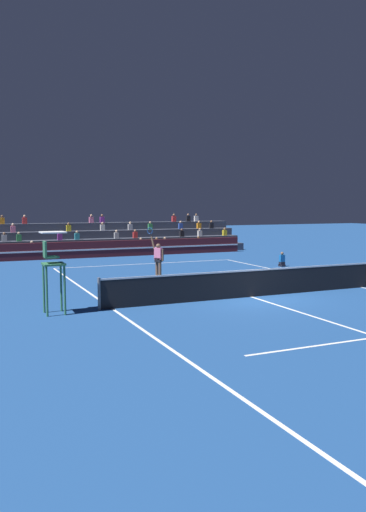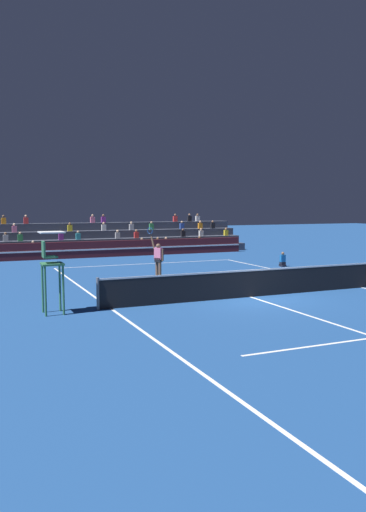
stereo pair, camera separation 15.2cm
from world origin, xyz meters
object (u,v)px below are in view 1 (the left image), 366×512
at_px(umpire_chair, 52,261).
at_px(ball_kid_courtside, 282,261).
at_px(tennis_player, 158,259).
at_px(tennis_ball, 272,282).

distance_m(umpire_chair, ball_kid_courtside, 16.06).
bearing_deg(tennis_player, ball_kid_courtside, 12.52).
relative_size(tennis_player, tennis_ball, 36.71).
xyz_separation_m(ball_kid_courtside, tennis_player, (-8.33, -1.85, 0.66)).
xyz_separation_m(ball_kid_courtside, tennis_ball, (-3.98, -4.94, -0.30)).
bearing_deg(ball_kid_courtside, tennis_ball, -128.85).
xyz_separation_m(umpire_chair, tennis_ball, (10.15, 2.56, -1.68)).
bearing_deg(tennis_ball, tennis_player, 144.54).
bearing_deg(umpire_chair, tennis_player, 44.27).
distance_m(ball_kid_courtside, tennis_ball, 6.36).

